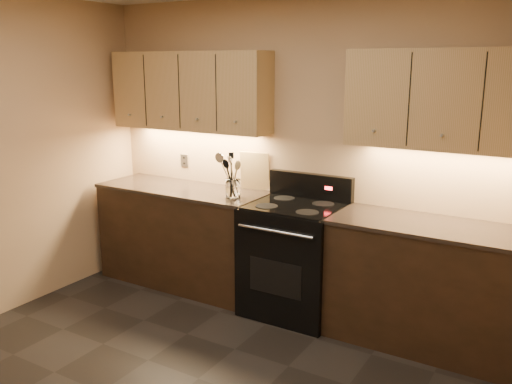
# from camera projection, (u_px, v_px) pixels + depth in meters

# --- Properties ---
(wall_back) EXTENTS (4.00, 0.04, 2.60)m
(wall_back) POSITION_uv_depth(u_px,v_px,m) (305.00, 153.00, 4.60)
(wall_back) COLOR tan
(wall_back) RESTS_ON ground
(counter_left) EXTENTS (1.62, 0.62, 0.93)m
(counter_left) POSITION_uv_depth(u_px,v_px,m) (184.00, 235.00, 5.10)
(counter_left) COLOR black
(counter_left) RESTS_ON ground
(counter_right) EXTENTS (1.46, 0.62, 0.93)m
(counter_right) POSITION_uv_depth(u_px,v_px,m) (430.00, 285.00, 3.96)
(counter_right) COLOR black
(counter_right) RESTS_ON ground
(stove) EXTENTS (0.76, 0.68, 1.14)m
(stove) POSITION_uv_depth(u_px,v_px,m) (295.00, 257.00, 4.49)
(stove) COLOR black
(stove) RESTS_ON ground
(upper_cab_left) EXTENTS (1.60, 0.30, 0.70)m
(upper_cab_left) POSITION_uv_depth(u_px,v_px,m) (190.00, 91.00, 4.91)
(upper_cab_left) COLOR tan
(upper_cab_left) RESTS_ON wall_back
(upper_cab_right) EXTENTS (1.44, 0.30, 0.70)m
(upper_cab_right) POSITION_uv_depth(u_px,v_px,m) (450.00, 100.00, 3.77)
(upper_cab_right) COLOR tan
(upper_cab_right) RESTS_ON wall_back
(outlet_plate) EXTENTS (0.08, 0.01, 0.12)m
(outlet_plate) POSITION_uv_depth(u_px,v_px,m) (184.00, 160.00, 5.29)
(outlet_plate) COLOR #B2B5BA
(outlet_plate) RESTS_ON wall_back
(utensil_crock) EXTENTS (0.16, 0.16, 0.16)m
(utensil_crock) POSITION_uv_depth(u_px,v_px,m) (233.00, 189.00, 4.62)
(utensil_crock) COLOR white
(utensil_crock) RESTS_ON counter_left
(cutting_board) EXTENTS (0.28, 0.10, 0.35)m
(cutting_board) POSITION_uv_depth(u_px,v_px,m) (255.00, 171.00, 4.87)
(cutting_board) COLOR tan
(cutting_board) RESTS_ON counter_left
(wooden_spoon) EXTENTS (0.12, 0.10, 0.31)m
(wooden_spoon) POSITION_uv_depth(u_px,v_px,m) (231.00, 178.00, 4.61)
(wooden_spoon) COLOR tan
(wooden_spoon) RESTS_ON utensil_crock
(black_spoon) EXTENTS (0.09, 0.16, 0.34)m
(black_spoon) POSITION_uv_depth(u_px,v_px,m) (234.00, 176.00, 4.61)
(black_spoon) COLOR black
(black_spoon) RESTS_ON utensil_crock
(black_turner) EXTENTS (0.14, 0.16, 0.39)m
(black_turner) POSITION_uv_depth(u_px,v_px,m) (231.00, 174.00, 4.57)
(black_turner) COLOR black
(black_turner) RESTS_ON utensil_crock
(steel_spatula) EXTENTS (0.18, 0.12, 0.37)m
(steel_spatula) POSITION_uv_depth(u_px,v_px,m) (237.00, 175.00, 4.59)
(steel_spatula) COLOR silver
(steel_spatula) RESTS_ON utensil_crock
(steel_skimmer) EXTENTS (0.25, 0.12, 0.38)m
(steel_skimmer) POSITION_uv_depth(u_px,v_px,m) (236.00, 174.00, 4.58)
(steel_skimmer) COLOR silver
(steel_skimmer) RESTS_ON utensil_crock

